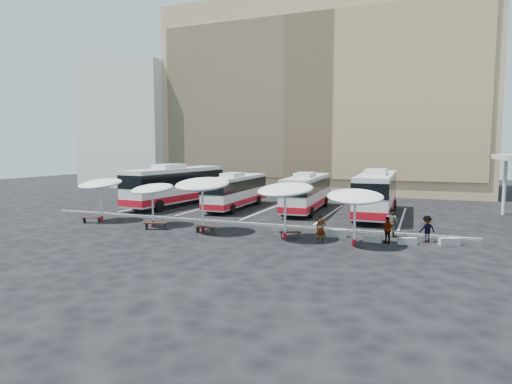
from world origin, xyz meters
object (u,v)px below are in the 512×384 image
(wood_bench_1, at_px, (155,224))
(bus_3, at_px, (377,192))
(bus_2, at_px, (307,191))
(conc_bench_1, at_px, (373,239))
(wood_bench_3, at_px, (290,233))
(conc_bench_2, at_px, (407,241))
(conc_bench_0, at_px, (336,233))
(bus_0, at_px, (176,184))
(sunshade_0, at_px, (100,184))
(conc_bench_3, at_px, (449,242))
(bus_1, at_px, (236,190))
(passenger_3, at_px, (427,229))
(sunshade_3, at_px, (285,190))
(wood_bench_0, at_px, (92,219))
(passenger_2, at_px, (387,230))
(sunshade_4, at_px, (355,197))
(passenger_0, at_px, (321,229))
(sunshade_2, at_px, (202,184))
(wood_bench_2, at_px, (205,228))
(sunshade_1, at_px, (152,189))
(passenger_1, at_px, (392,222))

(wood_bench_1, bearing_deg, bus_3, 41.34)
(bus_2, distance_m, conc_bench_1, 13.43)
(wood_bench_3, xyz_separation_m, conc_bench_2, (6.99, 0.92, -0.12))
(conc_bench_0, bearing_deg, bus_0, 151.91)
(sunshade_0, xyz_separation_m, conc_bench_2, (22.73, 0.03, -2.72))
(bus_3, relative_size, conc_bench_3, 10.67)
(bus_2, bearing_deg, conc_bench_0, -68.28)
(bus_3, bearing_deg, bus_2, 173.61)
(bus_0, height_order, bus_1, bus_0)
(sunshade_0, bearing_deg, conc_bench_0, 2.12)
(conc_bench_1, relative_size, passenger_3, 0.67)
(sunshade_3, height_order, wood_bench_1, sunshade_3)
(wood_bench_0, xyz_separation_m, passenger_2, (21.60, 0.96, 0.46))
(wood_bench_0, bearing_deg, conc_bench_1, 2.67)
(sunshade_4, xyz_separation_m, wood_bench_3, (-4.10, 0.60, -2.56))
(bus_0, xyz_separation_m, conc_bench_0, (17.91, -9.56, -1.89))
(conc_bench_0, bearing_deg, wood_bench_1, -169.99)
(conc_bench_2, relative_size, passenger_0, 0.66)
(bus_1, distance_m, passenger_0, 16.12)
(sunshade_2, xyz_separation_m, conc_bench_0, (8.77, 1.78, -3.03))
(bus_3, relative_size, wood_bench_1, 7.56)
(sunshade_2, bearing_deg, passenger_0, -1.55)
(sunshade_4, relative_size, conc_bench_1, 3.67)
(wood_bench_1, bearing_deg, conc_bench_0, 10.01)
(bus_2, height_order, sunshade_4, bus_2)
(wood_bench_0, xyz_separation_m, passenger_3, (23.81, 2.21, 0.47))
(conc_bench_0, bearing_deg, wood_bench_2, -166.18)
(wood_bench_0, distance_m, wood_bench_3, 15.76)
(sunshade_2, relative_size, wood_bench_3, 2.75)
(sunshade_1, bearing_deg, passenger_3, 3.99)
(sunshade_4, relative_size, passenger_3, 2.44)
(bus_3, relative_size, conc_bench_0, 9.87)
(bus_0, height_order, sunshade_2, bus_0)
(conc_bench_2, distance_m, passenger_2, 1.31)
(bus_1, distance_m, passenger_3, 19.33)
(bus_2, height_order, sunshade_1, bus_2)
(passenger_2, bearing_deg, sunshade_2, -137.87)
(sunshade_2, bearing_deg, passenger_3, 8.95)
(sunshade_0, distance_m, conc_bench_0, 18.59)
(sunshade_4, bearing_deg, conc_bench_3, 22.41)
(sunshade_4, distance_m, conc_bench_1, 3.15)
(sunshade_4, relative_size, passenger_2, 2.45)
(bus_0, distance_m, sunshade_4, 22.65)
(conc_bench_0, xyz_separation_m, passenger_0, (-0.56, -2.00, 0.58))
(wood_bench_3, bearing_deg, bus_3, 70.42)
(passenger_2, bearing_deg, passenger_1, 124.20)
(wood_bench_1, height_order, wood_bench_2, wood_bench_1)
(bus_0, relative_size, conc_bench_2, 12.33)
(sunshade_3, relative_size, conc_bench_3, 3.72)
(conc_bench_0, bearing_deg, bus_2, 114.24)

